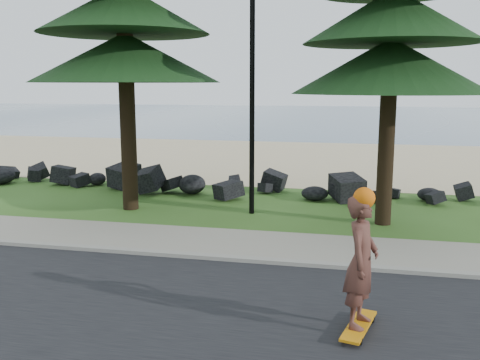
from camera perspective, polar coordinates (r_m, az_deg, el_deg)
The scene contains 9 objects.
ground at distance 11.83m, azimuth -1.78°, elevation -7.14°, with size 160.00×160.00×0.00m, color #2E4D18.
road at distance 7.85m, azimuth -10.19°, elevation -16.53°, with size 160.00×7.00×0.02m, color black.
kerb at distance 10.99m, azimuth -2.94°, elevation -8.25°, with size 160.00×0.20×0.10m, color gray.
sidewalk at distance 12.00m, azimuth -1.55°, elevation -6.68°, with size 160.00×2.00×0.08m, color gray.
beach_sand at distance 25.84m, azimuth 6.12°, elevation 2.27°, with size 160.00×15.00×0.01m, color #CBB687.
ocean at distance 62.11m, azimuth 9.89°, elevation 6.73°, with size 160.00×58.00×0.01m, color #3A566F.
seawall_boulders at distance 17.14m, azimuth 2.81°, elevation -1.71°, with size 60.00×2.40×1.10m, color black, non-canonical shape.
lamp_post at distance 14.43m, azimuth 1.31°, elevation 12.60°, with size 0.25×0.14×8.14m.
skateboarder at distance 7.76m, azimuth 12.83°, elevation -8.53°, with size 0.60×1.17×2.11m.
Camera 1 is at (2.78, -10.95, 3.51)m, focal length 40.00 mm.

